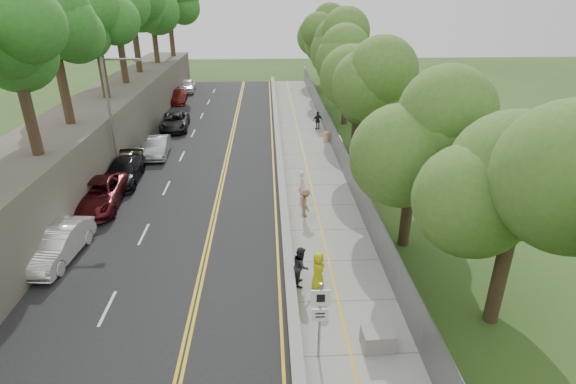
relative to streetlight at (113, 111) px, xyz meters
name	(u,v)px	position (x,y,z in m)	size (l,w,h in m)	color
ground	(285,304)	(10.46, -14.00, -4.64)	(140.00, 140.00, 0.00)	#33511E
road	(200,170)	(5.06, 1.00, -4.62)	(11.20, 66.00, 0.04)	black
sidewalk	(312,168)	(13.01, 1.00, -4.61)	(4.20, 66.00, 0.05)	gray
jersey_barrier	(280,165)	(10.71, 1.00, -4.34)	(0.42, 66.00, 0.60)	#B4BF1A
rock_embankment	(79,146)	(-3.04, 1.00, -2.64)	(5.00, 66.00, 4.00)	#595147
chainlink_fence	(342,155)	(15.11, 1.00, -3.64)	(0.04, 66.00, 2.00)	slate
trees_embankment	(60,12)	(-2.54, 1.00, 5.86)	(6.40, 66.00, 13.00)	#368729
trees_fenceside	(382,69)	(17.46, 1.00, 2.36)	(7.00, 66.00, 14.00)	#52802F
streetlight	(113,111)	(0.00, 0.00, 0.00)	(2.52, 0.22, 8.00)	gray
signpost	(320,313)	(11.51, -17.02, -2.68)	(0.62, 0.09, 3.10)	gray
construction_barrel	(326,137)	(14.76, 7.05, -4.16)	(0.52, 0.52, 0.85)	orange
concrete_block	(378,339)	(13.66, -16.67, -4.22)	(1.12, 0.84, 0.75)	gray
car_1	(57,245)	(-0.14, -10.19, -3.82)	(1.65, 4.72, 1.55)	white
car_2	(98,194)	(-0.14, -4.55, -3.80)	(2.65, 5.75, 1.60)	#4C1015
car_3	(123,171)	(0.30, -0.85, -3.85)	(2.10, 5.15, 1.50)	black
car_4	(126,161)	(-0.14, 1.28, -3.89)	(1.67, 4.14, 1.41)	#BEAE8C
car_5	(158,147)	(1.46, 4.23, -3.89)	(1.50, 4.29, 1.42)	#A4A6AC
car_6	(175,122)	(1.46, 11.32, -3.89)	(2.36, 5.13, 1.43)	black
car_7	(178,96)	(-0.14, 21.99, -3.92)	(1.91, 4.69, 1.36)	maroon
car_8	(187,86)	(0.06, 27.62, -3.84)	(1.80, 4.47, 1.52)	white
painter_0	(318,270)	(11.91, -13.00, -3.73)	(0.84, 0.54, 1.71)	#C7C511
painter_1	(302,185)	(11.91, -4.01, -3.69)	(0.66, 0.43, 1.80)	white
painter_2	(301,266)	(11.21, -12.69, -3.69)	(0.87, 0.68, 1.80)	#222328
painter_3	(305,203)	(11.91, -6.39, -3.75)	(1.08, 0.62, 1.67)	#996F43
person_far	(318,121)	(14.46, 10.62, -3.76)	(0.97, 0.40, 1.66)	black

